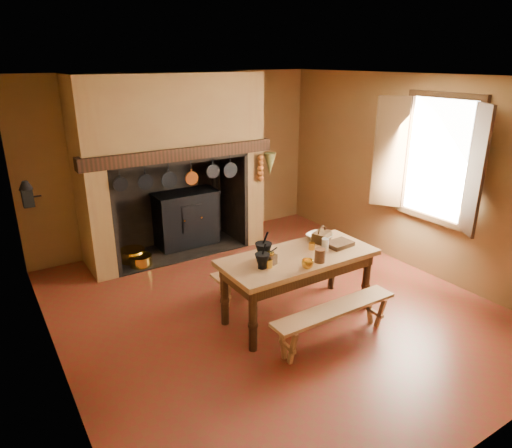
{
  "coord_description": "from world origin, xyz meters",
  "views": [
    {
      "loc": [
        -2.91,
        -4.22,
        2.99
      ],
      "look_at": [
        -0.04,
        0.3,
        1.04
      ],
      "focal_mm": 32.0,
      "sensor_mm": 36.0,
      "label": 1
    }
  ],
  "objects_px": {
    "iron_range": "(186,218)",
    "coffee_grinder": "(270,259)",
    "bench_front": "(335,316)",
    "mixing_bowl": "(319,237)",
    "work_table": "(298,265)",
    "wicker_basket": "(322,237)"
  },
  "relations": [
    {
      "from": "iron_range",
      "to": "coffee_grinder",
      "type": "height_order",
      "value": "iron_range"
    },
    {
      "from": "bench_front",
      "to": "mixing_bowl",
      "type": "relative_size",
      "value": 4.97
    },
    {
      "from": "bench_front",
      "to": "mixing_bowl",
      "type": "height_order",
      "value": "mixing_bowl"
    },
    {
      "from": "work_table",
      "to": "wicker_basket",
      "type": "bearing_deg",
      "value": 19.53
    },
    {
      "from": "mixing_bowl",
      "to": "work_table",
      "type": "bearing_deg",
      "value": -154.98
    },
    {
      "from": "coffee_grinder",
      "to": "mixing_bowl",
      "type": "height_order",
      "value": "coffee_grinder"
    },
    {
      "from": "bench_front",
      "to": "mixing_bowl",
      "type": "distance_m",
      "value": 1.17
    },
    {
      "from": "iron_range",
      "to": "mixing_bowl",
      "type": "height_order",
      "value": "iron_range"
    },
    {
      "from": "bench_front",
      "to": "wicker_basket",
      "type": "height_order",
      "value": "wicker_basket"
    },
    {
      "from": "bench_front",
      "to": "wicker_basket",
      "type": "bearing_deg",
      "value": 59.72
    },
    {
      "from": "work_table",
      "to": "bench_front",
      "type": "relative_size",
      "value": 1.2
    },
    {
      "from": "work_table",
      "to": "coffee_grinder",
      "type": "bearing_deg",
      "value": -176.07
    },
    {
      "from": "iron_range",
      "to": "bench_front",
      "type": "bearing_deg",
      "value": -86.9
    },
    {
      "from": "coffee_grinder",
      "to": "wicker_basket",
      "type": "xyz_separation_m",
      "value": [
        0.92,
        0.2,
        0.0
      ]
    },
    {
      "from": "iron_range",
      "to": "wicker_basket",
      "type": "distance_m",
      "value": 2.74
    },
    {
      "from": "coffee_grinder",
      "to": "mixing_bowl",
      "type": "relative_size",
      "value": 0.58
    },
    {
      "from": "coffee_grinder",
      "to": "mixing_bowl",
      "type": "bearing_deg",
      "value": -0.8
    },
    {
      "from": "mixing_bowl",
      "to": "wicker_basket",
      "type": "distance_m",
      "value": 0.08
    },
    {
      "from": "iron_range",
      "to": "wicker_basket",
      "type": "bearing_deg",
      "value": -75.44
    },
    {
      "from": "iron_range",
      "to": "work_table",
      "type": "relative_size",
      "value": 0.85
    },
    {
      "from": "bench_front",
      "to": "coffee_grinder",
      "type": "xyz_separation_m",
      "value": [
        -0.42,
        0.64,
        0.55
      ]
    },
    {
      "from": "bench_front",
      "to": "mixing_bowl",
      "type": "bearing_deg",
      "value": 60.45
    }
  ]
}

